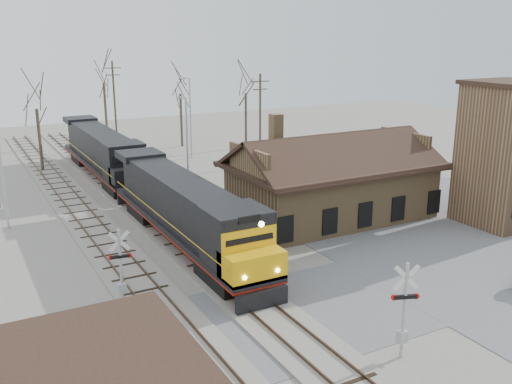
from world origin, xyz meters
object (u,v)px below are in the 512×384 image
depot (331,186)px  locomotive_trailing (103,153)px  locomotive_lead (187,212)px  signal_tower (509,154)px

depot → locomotive_trailing: size_ratio=0.72×
locomotive_lead → locomotive_trailing: locomotive_lead is taller
locomotive_lead → locomotive_trailing: (0.00, 21.26, -0.00)m
locomotive_trailing → signal_tower: bearing=-50.6°
depot → locomotive_lead: size_ratio=0.72×
signal_tower → locomotive_lead: signal_tower is taller
depot → signal_tower: signal_tower is taller
signal_tower → depot: bearing=146.0°
depot → locomotive_lead: depot is taller
depot → locomotive_trailing: 23.55m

